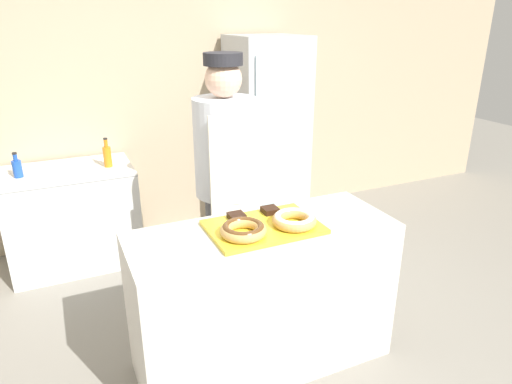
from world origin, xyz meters
The scene contains 13 objects.
ground_plane centered at (0.00, 0.00, 0.00)m, with size 14.00×14.00×0.00m, color gray.
wall_back centered at (0.00, 2.13, 1.35)m, with size 8.00×0.06×2.70m.
display_counter centered at (0.00, 0.00, 0.44)m, with size 1.48×0.57×0.88m.
serving_tray centered at (0.00, 0.00, 0.89)m, with size 0.60×0.41×0.02m.
donut_chocolate_glaze centered at (-0.15, -0.07, 0.94)m, with size 0.24×0.24×0.06m.
donut_light_glaze centered at (0.15, -0.07, 0.94)m, with size 0.24×0.24×0.06m.
brownie_back_left centered at (-0.10, 0.13, 0.92)m, with size 0.09×0.09×0.03m.
brownie_back_right centered at (0.10, 0.13, 0.92)m, with size 0.09×0.09×0.03m.
baker_person centered at (0.03, 0.65, 0.92)m, with size 0.41×0.41×1.76m.
beverage_fridge centered at (0.85, 1.74, 0.91)m, with size 0.63×0.65×1.81m.
chest_freezer centered at (-0.92, 1.74, 0.41)m, with size 1.00×0.65×0.82m.
bottle_orange centered at (-0.60, 1.69, 0.91)m, with size 0.06×0.06×0.24m.
bottle_blue centered at (-1.25, 1.70, 0.89)m, with size 0.07×0.07×0.19m.
Camera 1 is at (-0.96, -2.02, 1.97)m, focal length 32.00 mm.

